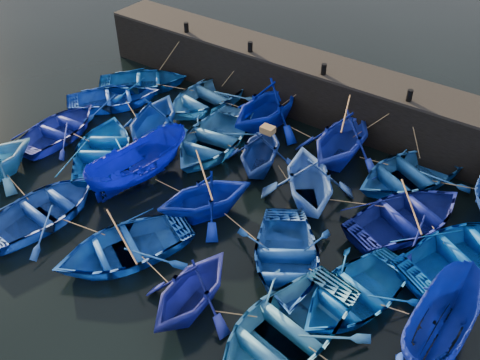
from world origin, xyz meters
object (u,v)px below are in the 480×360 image
Objects in this scene: boat_8 at (212,139)px; boat_0 at (144,81)px; wooden_crate at (268,130)px; boat_13 at (59,128)px.

boat_0 is at bearing 151.65° from boat_8.
boat_8 reaches higher than boat_0.
wooden_crate is (9.18, -2.23, 1.65)m from boat_0.
boat_13 is 8.23× the size of wooden_crate.
boat_8 is at bearing -157.77° from boat_13.
boat_8 is 1.18× the size of boat_13.
boat_0 is 1.01× the size of boat_13.
boat_13 is (0.04, -5.58, -0.01)m from boat_0.
boat_0 reaches higher than boat_13.
boat_13 is (-6.26, -3.34, -0.09)m from boat_8.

